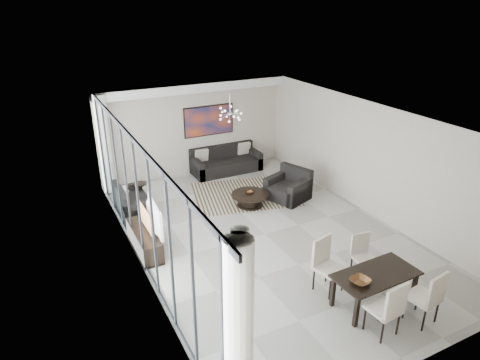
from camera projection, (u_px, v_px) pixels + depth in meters
room_shell at (283, 175)px, 9.94m from camera, size 6.00×9.00×2.90m
window_wall at (143, 204)px, 8.55m from camera, size 0.37×8.95×2.90m
soffit at (195, 88)px, 12.74m from camera, size 5.98×0.40×0.26m
painting at (209, 121)px, 13.53m from camera, size 1.68×0.04×0.98m
chandelier at (230, 114)px, 11.56m from camera, size 0.66×0.66×0.71m
rug at (245, 194)px, 12.38m from camera, size 3.31×2.83×0.01m
coffee_table at (250, 199)px, 11.64m from camera, size 1.01×1.01×0.35m
bowl_coffee at (249, 192)px, 11.58m from camera, size 0.25×0.25×0.07m
sofa_main at (226, 163)px, 13.91m from camera, size 2.23×0.91×0.81m
loveseat at (132, 203)px, 11.32m from camera, size 0.80×1.41×0.71m
armchair at (289, 189)px, 12.03m from camera, size 1.27×1.30×0.86m
side_table at (140, 189)px, 11.88m from camera, size 0.38×0.38×0.52m
tv_console at (144, 240)px, 9.58m from camera, size 0.44×1.56×0.49m
television at (150, 217)px, 9.37m from camera, size 0.24×1.18×0.67m
dining_table at (376, 278)px, 7.78m from camera, size 1.61×0.83×0.66m
dining_chair_sw at (389, 306)px, 7.00m from camera, size 0.53×0.53×1.07m
dining_chair_se at (430, 295)px, 7.27m from camera, size 0.56×0.56×1.07m
dining_chair_nw at (325, 260)px, 8.18m from camera, size 0.61×0.61×1.09m
dining_chair_ne at (362, 252)px, 8.66m from camera, size 0.46×0.46×0.90m
bowl_dining at (360, 281)px, 7.47m from camera, size 0.40×0.40×0.08m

